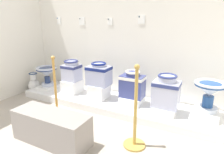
# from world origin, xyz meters

# --- Properties ---
(ground_plane) EXTENTS (6.10, 5.25, 0.02)m
(ground_plane) POSITION_xyz_m (2.05, 0.63, -0.01)
(ground_plane) COLOR #A3998C
(wall_back) EXTENTS (4.30, 0.06, 2.96)m
(wall_back) POSITION_xyz_m (2.05, 2.48, 1.48)
(wall_back) COLOR white
(wall_back) RESTS_ON ground_plane
(display_platform) EXTENTS (3.60, 0.81, 0.13)m
(display_platform) POSITION_xyz_m (2.05, 2.03, 0.06)
(display_platform) COLOR white
(display_platform) RESTS_ON ground_plane
(plinth_block_tall_cobalt) EXTENTS (0.31, 0.37, 0.06)m
(plinth_block_tall_cobalt) POSITION_xyz_m (0.55, 1.96, 0.16)
(plinth_block_tall_cobalt) COLOR white
(plinth_block_tall_cobalt) RESTS_ON display_platform
(antique_toilet_tall_cobalt) EXTENTS (0.42, 0.42, 0.39)m
(antique_toilet_tall_cobalt) POSITION_xyz_m (0.55, 1.96, 0.47)
(antique_toilet_tall_cobalt) COLOR silver
(antique_toilet_tall_cobalt) RESTS_ON plinth_block_tall_cobalt
(plinth_block_rightmost) EXTENTS (0.32, 0.35, 0.24)m
(plinth_block_rightmost) POSITION_xyz_m (1.14, 2.02, 0.24)
(plinth_block_rightmost) COLOR white
(plinth_block_rightmost) RESTS_ON display_platform
(antique_toilet_rightmost) EXTENTS (0.31, 0.28, 0.40)m
(antique_toilet_rightmost) POSITION_xyz_m (1.14, 2.02, 0.57)
(antique_toilet_rightmost) COLOR silver
(antique_toilet_rightmost) RESTS_ON plinth_block_rightmost
(plinth_block_slender_white) EXTENTS (0.30, 0.35, 0.25)m
(plinth_block_slender_white) POSITION_xyz_m (1.75, 2.02, 0.25)
(plinth_block_slender_white) COLOR white
(plinth_block_slender_white) RESTS_ON display_platform
(antique_toilet_slender_white) EXTENTS (0.40, 0.30, 0.41)m
(antique_toilet_slender_white) POSITION_xyz_m (1.75, 2.02, 0.58)
(antique_toilet_slender_white) COLOR #A3A9CC
(antique_toilet_slender_white) RESTS_ON plinth_block_slender_white
(plinth_block_pale_glazed) EXTENTS (0.35, 0.36, 0.12)m
(plinth_block_pale_glazed) POSITION_xyz_m (2.38, 2.05, 0.18)
(plinth_block_pale_glazed) COLOR white
(plinth_block_pale_glazed) RESTS_ON display_platform
(antique_toilet_pale_glazed) EXTENTS (0.40, 0.26, 0.45)m
(antique_toilet_pale_glazed) POSITION_xyz_m (2.38, 2.05, 0.47)
(antique_toilet_pale_glazed) COLOR #37407F
(antique_toilet_pale_glazed) RESTS_ON plinth_block_pale_glazed
(plinth_block_squat_floral) EXTENTS (0.33, 0.37, 0.10)m
(plinth_block_squat_floral) POSITION_xyz_m (2.96, 1.96, 0.18)
(plinth_block_squat_floral) COLOR white
(plinth_block_squat_floral) RESTS_ON display_platform
(antique_toilet_squat_floral) EXTENTS (0.39, 0.31, 0.50)m
(antique_toilet_squat_floral) POSITION_xyz_m (2.96, 1.96, 0.48)
(antique_toilet_squat_floral) COLOR #AFB4D2
(antique_toilet_squat_floral) RESTS_ON plinth_block_squat_floral
(plinth_block_central_ornate) EXTENTS (0.34, 0.39, 0.11)m
(plinth_block_central_ornate) POSITION_xyz_m (3.53, 2.07, 0.18)
(plinth_block_central_ornate) COLOR white
(plinth_block_central_ornate) RESTS_ON display_platform
(antique_toilet_central_ornate) EXTENTS (0.42, 0.42, 0.43)m
(antique_toilet_central_ornate) POSITION_xyz_m (3.53, 2.07, 0.54)
(antique_toilet_central_ornate) COLOR silver
(antique_toilet_central_ornate) RESTS_ON plinth_block_central_ornate
(info_placard_first) EXTENTS (0.10, 0.01, 0.16)m
(info_placard_first) POSITION_xyz_m (0.52, 2.45, 1.48)
(info_placard_first) COLOR white
(info_placard_second) EXTENTS (0.13, 0.01, 0.15)m
(info_placard_second) POSITION_xyz_m (1.12, 2.45, 1.47)
(info_placard_second) COLOR white
(info_placard_third) EXTENTS (0.10, 0.01, 0.12)m
(info_placard_third) POSITION_xyz_m (1.75, 2.45, 1.47)
(info_placard_third) COLOR white
(info_placard_fourth) EXTENTS (0.12, 0.01, 0.15)m
(info_placard_fourth) POSITION_xyz_m (2.35, 2.45, 1.50)
(info_placard_fourth) COLOR white
(decorative_vase_corner) EXTENTS (0.25, 0.25, 0.43)m
(decorative_vase_corner) POSITION_xyz_m (0.20, 1.90, 0.18)
(decorative_vase_corner) COLOR navy
(decorative_vase_corner) RESTS_ON ground_plane
(stanchion_post_near_left) EXTENTS (0.27, 0.27, 0.98)m
(stanchion_post_near_left) POSITION_xyz_m (1.37, 1.32, 0.28)
(stanchion_post_near_left) COLOR gold
(stanchion_post_near_left) RESTS_ON ground_plane
(stanchion_post_near_right) EXTENTS (0.27, 0.27, 1.03)m
(stanchion_post_near_right) POSITION_xyz_m (2.79, 1.13, 0.29)
(stanchion_post_near_right) COLOR #BA9342
(stanchion_post_near_right) RESTS_ON ground_plane
(museum_bench) EXTENTS (1.02, 0.36, 0.40)m
(museum_bench) POSITION_xyz_m (1.83, 0.72, 0.20)
(museum_bench) COLOR gray
(museum_bench) RESTS_ON ground_plane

